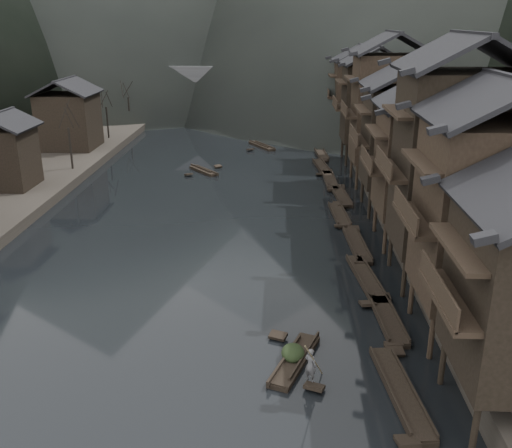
{
  "coord_description": "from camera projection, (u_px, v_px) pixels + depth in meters",
  "views": [
    {
      "loc": [
        6.21,
        -29.36,
        16.77
      ],
      "look_at": [
        4.58,
        9.84,
        2.5
      ],
      "focal_mm": 40.0,
      "sensor_mm": 36.0,
      "label": 1
    }
  ],
  "objects": [
    {
      "name": "water",
      "position": [
        171.0,
        320.0,
        33.54
      ],
      "size": [
        300.0,
        300.0,
        0.0
      ],
      "primitive_type": "plane",
      "color": "black",
      "rests_on": "ground"
    },
    {
      "name": "stilt_houses",
      "position": [
        411.0,
        117.0,
        48.01
      ],
      "size": [
        9.0,
        67.6,
        16.19
      ],
      "color": "black",
      "rests_on": "ground"
    },
    {
      "name": "bare_trees",
      "position": [
        5.0,
        149.0,
        48.23
      ],
      "size": [
        3.78,
        73.48,
        7.56
      ],
      "color": "black",
      "rests_on": "left_bank"
    },
    {
      "name": "moored_sampans",
      "position": [
        344.0,
        218.0,
        49.83
      ],
      "size": [
        3.14,
        56.29,
        0.47
      ],
      "color": "black",
      "rests_on": "water"
    },
    {
      "name": "midriver_boats",
      "position": [
        245.0,
        144.0,
        78.81
      ],
      "size": [
        10.21,
        32.89,
        0.45
      ],
      "color": "black",
      "rests_on": "water"
    },
    {
      "name": "stone_bridge",
      "position": [
        245.0,
        88.0,
        99.4
      ],
      "size": [
        40.0,
        6.0,
        9.0
      ],
      "color": "#4C4C4F",
      "rests_on": "ground"
    },
    {
      "name": "hero_sampan",
      "position": [
        295.0,
        360.0,
        29.29
      ],
      "size": [
        2.87,
        5.49,
        0.44
      ],
      "color": "black",
      "rests_on": "water"
    },
    {
      "name": "cargo_heap",
      "position": [
        293.0,
        347.0,
        29.31
      ],
      "size": [
        1.22,
        1.59,
        0.73
      ],
      "primitive_type": "ellipsoid",
      "color": "black",
      "rests_on": "hero_sampan"
    },
    {
      "name": "boatman",
      "position": [
        311.0,
        361.0,
        27.18
      ],
      "size": [
        0.78,
        0.74,
        1.79
      ],
      "primitive_type": "imported",
      "rotation": [
        0.0,
        0.0,
        2.47
      ],
      "color": "#535355",
      "rests_on": "hero_sampan"
    },
    {
      "name": "bamboo_pole",
      "position": [
        317.0,
        315.0,
        26.32
      ],
      "size": [
        1.19,
        2.33,
        3.16
      ],
      "primitive_type": "cylinder",
      "rotation": [
        0.68,
        0.0,
        -0.46
      ],
      "color": "#8C7A51",
      "rests_on": "boatman"
    }
  ]
}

